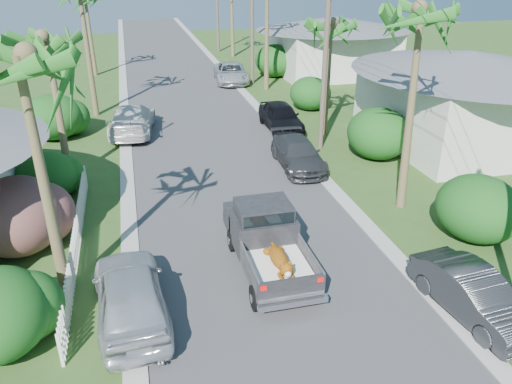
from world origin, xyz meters
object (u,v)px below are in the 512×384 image
object	(u,v)px
parked_car_rn	(473,295)
palm_l_a	(18,56)
house_right_near	(463,102)
parked_car_rd	(231,73)
palm_r_a	(424,10)
parked_car_lf	(132,119)
house_right_far	(332,48)
utility_pole_b	(325,58)
parked_car_rm	(298,154)
palm_l_b	(46,37)
palm_r_b	(331,24)
utility_pole_d	(217,5)
parked_car_rf	(281,117)
pickup_truck	(266,236)
utility_pole_c	(252,22)
parked_car_ln	(130,294)

from	to	relation	value
parked_car_rn	palm_l_a	world-z (taller)	palm_l_a
parked_car_rn	house_right_near	distance (m)	15.16
parked_car_rd	palm_r_a	world-z (taller)	palm_r_a
parked_car_rn	parked_car_lf	world-z (taller)	parked_car_lf
house_right_far	utility_pole_b	xyz separation A→B (m)	(-7.40, -17.00, 2.48)
parked_car_rm	palm_l_b	size ratio (longest dim) A/B	0.61
palm_r_b	house_right_near	size ratio (longest dim) A/B	0.80
palm_l_a	utility_pole_b	world-z (taller)	utility_pole_b
palm_r_a	parked_car_rd	bearing A→B (deg)	95.62
utility_pole_b	utility_pole_d	world-z (taller)	same
parked_car_rf	palm_r_b	distance (m)	5.79
parked_car_rn	palm_l_a	size ratio (longest dim) A/B	0.49
pickup_truck	parked_car_rn	world-z (taller)	pickup_truck
parked_car_rf	utility_pole_b	size ratio (longest dim) A/B	0.50
palm_r_a	utility_pole_d	xyz separation A→B (m)	(-0.70, 37.00, -2.82)
palm_l_a	palm_r_b	bearing A→B (deg)	43.15
palm_l_b	house_right_far	bearing A→B (deg)	42.27
palm_r_b	utility_pole_d	world-z (taller)	utility_pole_d
palm_l_b	house_right_near	distance (m)	20.19
palm_l_a	utility_pole_c	bearing A→B (deg)	64.73
palm_r_a	parked_car_rm	bearing A→B (deg)	119.41
parked_car_lf	house_right_far	distance (m)	20.84
parked_car_rm	parked_car_lf	world-z (taller)	parked_car_lf
house_right_far	pickup_truck	bearing A→B (deg)	-115.91
parked_car_rd	utility_pole_c	distance (m)	4.23
pickup_truck	parked_car_rm	size ratio (longest dim) A/B	1.13
house_right_far	utility_pole_c	size ratio (longest dim) A/B	1.00
parked_car_ln	utility_pole_b	size ratio (longest dim) A/B	0.51
parked_car_rn	parked_car_lf	distance (m)	20.42
parked_car_rf	parked_car_ln	world-z (taller)	parked_car_ln
parked_car_rn	parked_car_ln	size ratio (longest dim) A/B	0.86
parked_car_lf	palm_r_b	bearing A→B (deg)	172.60
parked_car_rm	house_right_near	bearing A→B (deg)	9.10
palm_r_a	utility_pole_c	xyz separation A→B (m)	(-0.70, 22.00, -2.82)
house_right_far	parked_car_rn	bearing A→B (deg)	-104.87
house_right_near	utility_pole_b	world-z (taller)	utility_pole_b
pickup_truck	parked_car_lf	xyz separation A→B (m)	(-3.81, 14.59, -0.21)
parked_car_rn	utility_pole_c	size ratio (longest dim) A/B	0.44
parked_car_rn	parked_car_rd	xyz separation A→B (m)	(-0.80, 29.48, 0.08)
parked_car_rd	utility_pole_c	xyz separation A→B (m)	(1.54, -0.78, 3.86)
parked_car_rf	palm_l_b	size ratio (longest dim) A/B	0.60
parked_car_rm	parked_car_rf	world-z (taller)	parked_car_rf
parked_car_lf	pickup_truck	bearing A→B (deg)	112.20
parked_car_lf	utility_pole_b	bearing A→B (deg)	160.65
pickup_truck	parked_car_rf	xyz separation A→B (m)	(4.48, 13.22, -0.25)
parked_car_rd	parked_car_lf	distance (m)	13.53
utility_pole_b	utility_pole_c	bearing A→B (deg)	90.00
palm_r_b	utility_pole_b	world-z (taller)	utility_pole_b
parked_car_lf	utility_pole_c	xyz separation A→B (m)	(9.43, 10.21, 3.80)
parked_car_rf	parked_car_rd	distance (m)	12.37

